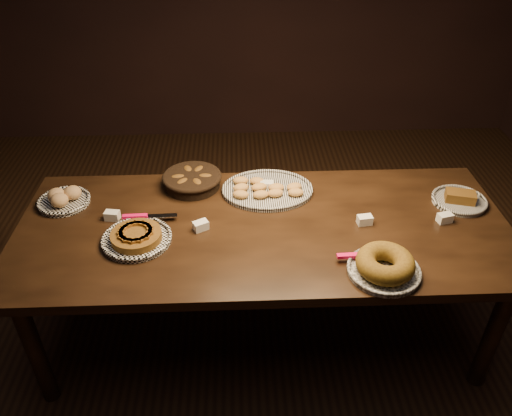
{
  "coord_description": "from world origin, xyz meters",
  "views": [
    {
      "loc": [
        -0.12,
        -1.93,
        2.22
      ],
      "look_at": [
        -0.04,
        0.05,
        0.82
      ],
      "focal_mm": 35.0,
      "sensor_mm": 36.0,
      "label": 1
    }
  ],
  "objects_px": {
    "madeleine_platter": "(266,189)",
    "bundt_cake_plate": "(384,265)",
    "buffet_table": "(264,237)",
    "apple_tart_plate": "(137,237)"
  },
  "relations": [
    {
      "from": "madeleine_platter",
      "to": "bundt_cake_plate",
      "type": "distance_m",
      "value": 0.8
    },
    {
      "from": "buffet_table",
      "to": "madeleine_platter",
      "type": "xyz_separation_m",
      "value": [
        0.03,
        0.29,
        0.09
      ]
    },
    {
      "from": "apple_tart_plate",
      "to": "madeleine_platter",
      "type": "distance_m",
      "value": 0.74
    },
    {
      "from": "buffet_table",
      "to": "bundt_cake_plate",
      "type": "height_order",
      "value": "bundt_cake_plate"
    },
    {
      "from": "apple_tart_plate",
      "to": "madeleine_platter",
      "type": "xyz_separation_m",
      "value": [
        0.63,
        0.39,
        -0.0
      ]
    },
    {
      "from": "apple_tart_plate",
      "to": "bundt_cake_plate",
      "type": "distance_m",
      "value": 1.12
    },
    {
      "from": "buffet_table",
      "to": "madeleine_platter",
      "type": "relative_size",
      "value": 4.96
    },
    {
      "from": "madeleine_platter",
      "to": "bundt_cake_plate",
      "type": "xyz_separation_m",
      "value": [
        0.47,
        -0.65,
        0.02
      ]
    },
    {
      "from": "apple_tart_plate",
      "to": "bundt_cake_plate",
      "type": "xyz_separation_m",
      "value": [
        1.09,
        -0.26,
        0.02
      ]
    },
    {
      "from": "madeleine_platter",
      "to": "buffet_table",
      "type": "bearing_deg",
      "value": -101.92
    }
  ]
}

